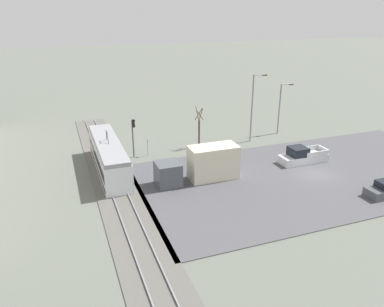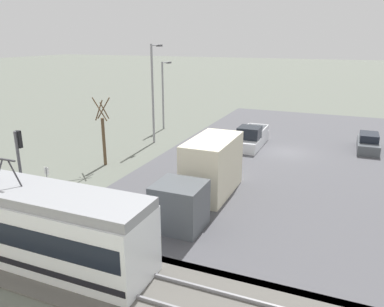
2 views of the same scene
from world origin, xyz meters
name	(u,v)px [view 2 (image 2 of 2)]	position (x,y,z in m)	size (l,w,h in m)	color
ground_plane	(284,153)	(0.00, 0.00, 0.00)	(320.00, 320.00, 0.00)	#60665B
road_surface	(284,152)	(0.00, 0.00, 0.04)	(18.93, 37.79, 0.08)	#4C4C51
rail_bed	(192,301)	(0.00, 20.66, 0.05)	(59.73, 4.40, 0.22)	#5B5954
light_rail_tram	(14,220)	(8.60, 20.66, 1.70)	(13.27, 2.75, 4.47)	white
box_truck	(205,174)	(2.78, 11.95, 1.71)	(2.49, 8.66, 3.53)	#4C5156
pickup_truck	(251,138)	(3.12, -0.63, 0.81)	(2.03, 5.70, 1.93)	silver
sedan_car_0	(368,143)	(-6.61, -3.39, 0.69)	(1.74, 4.54, 1.49)	#4C5156
traffic_light_pole	(20,160)	(11.62, 17.22, 3.08)	(0.28, 0.47, 4.70)	#47474C
street_tree	(103,135)	(12.36, 8.59, 2.40)	(1.24, 1.03, 5.27)	brown
street_lamp_near_crossing	(153,88)	(11.96, 1.16, 5.13)	(0.36, 1.95, 8.98)	gray
street_lamp_mid_block	(164,90)	(13.65, -4.22, 4.17)	(0.36, 1.95, 7.12)	gray
no_parking_sign	(47,181)	(11.46, 15.62, 1.33)	(0.32, 0.08, 2.16)	gray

